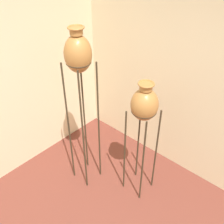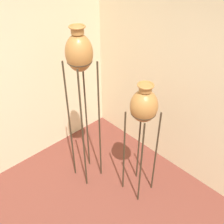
{
  "view_description": "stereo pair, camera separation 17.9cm",
  "coord_description": "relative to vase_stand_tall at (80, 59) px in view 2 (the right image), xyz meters",
  "views": [
    {
      "loc": [
        -0.48,
        -0.62,
        2.76
      ],
      "look_at": [
        1.24,
        0.94,
        1.11
      ],
      "focal_mm": 42.0,
      "sensor_mm": 36.0,
      "label": 1
    },
    {
      "loc": [
        -0.36,
        -0.75,
        2.76
      ],
      "look_at": [
        1.24,
        0.94,
        1.11
      ],
      "focal_mm": 42.0,
      "sensor_mm": 36.0,
      "label": 2
    }
  ],
  "objects": [
    {
      "name": "vase_stand_tall",
      "position": [
        0.0,
        0.0,
        0.0
      ],
      "size": [
        0.28,
        0.28,
        2.01
      ],
      "color": "#382D1E",
      "rests_on": "ground_plane"
    },
    {
      "name": "vase_stand_medium",
      "position": [
        0.31,
        -0.62,
        -0.44
      ],
      "size": [
        0.29,
        0.29,
        1.52
      ],
      "color": "#382D1E",
      "rests_on": "ground_plane"
    }
  ]
}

